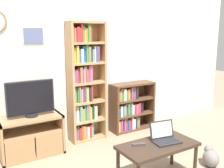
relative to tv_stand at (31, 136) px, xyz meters
name	(u,v)px	position (x,y,z in m)	size (l,w,h in m)	color
wall_back	(73,62)	(0.81, 0.30, 1.01)	(7.18, 0.09, 2.60)	silver
tv_stand	(31,136)	(0.00, 0.00, 0.00)	(0.89, 0.46, 0.59)	#9E754C
television	(30,99)	(0.02, 0.01, 0.56)	(0.68, 0.18, 0.53)	black
bookshelf_tall	(84,83)	(0.93, 0.13, 0.67)	(0.61, 0.28, 1.95)	tan
bookshelf_short	(129,108)	(1.81, 0.11, 0.12)	(0.84, 0.31, 0.88)	brown
coffee_table	(158,148)	(1.13, -1.48, 0.12)	(0.96, 0.48, 0.47)	#332319
laptop	(164,136)	(1.26, -1.44, 0.23)	(0.36, 0.30, 0.23)	#232326
remote_near_laptop	(139,144)	(0.91, -1.38, 0.19)	(0.17, 0.10, 0.02)	#38383A
cat	(211,157)	(1.98, -1.59, -0.17)	(0.28, 0.53, 0.28)	slate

